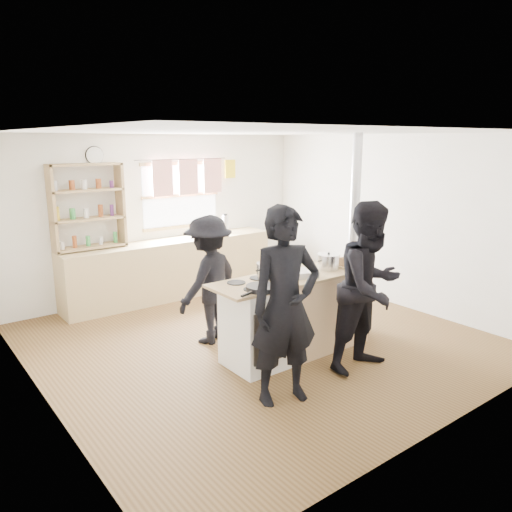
% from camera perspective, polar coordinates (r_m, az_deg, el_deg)
% --- Properties ---
extents(ground, '(5.00, 5.00, 0.01)m').
position_cam_1_polar(ground, '(6.26, 0.24, -9.59)').
color(ground, brown).
rests_on(ground, ground).
extents(back_counter, '(3.40, 0.55, 0.90)m').
position_cam_1_polar(back_counter, '(7.91, -9.61, -1.43)').
color(back_counter, tan).
rests_on(back_counter, ground).
extents(shelving_unit, '(1.00, 0.28, 1.20)m').
position_cam_1_polar(shelving_unit, '(7.36, -18.69, 5.41)').
color(shelving_unit, tan).
rests_on(shelving_unit, back_counter).
extents(thermos, '(0.10, 0.10, 0.30)m').
position_cam_1_polar(thermos, '(8.29, -3.53, 3.65)').
color(thermos, silver).
rests_on(thermos, back_counter).
extents(cooking_island, '(1.97, 0.64, 0.93)m').
position_cam_1_polar(cooking_island, '(5.79, 4.73, -6.59)').
color(cooking_island, white).
rests_on(cooking_island, ground).
extents(skillet_greens, '(0.41, 0.41, 0.05)m').
position_cam_1_polar(skillet_greens, '(5.05, 0.68, -3.62)').
color(skillet_greens, black).
rests_on(skillet_greens, cooking_island).
extents(roast_tray, '(0.41, 0.37, 0.07)m').
position_cam_1_polar(roast_tray, '(5.57, 5.06, -1.96)').
color(roast_tray, silver).
rests_on(roast_tray, cooking_island).
extents(stockpot_stove, '(0.25, 0.25, 0.20)m').
position_cam_1_polar(stockpot_stove, '(5.45, 1.35, -1.71)').
color(stockpot_stove, silver).
rests_on(stockpot_stove, cooking_island).
extents(stockpot_counter, '(0.27, 0.27, 0.20)m').
position_cam_1_polar(stockpot_counter, '(5.92, 8.28, -0.62)').
color(stockpot_counter, silver).
rests_on(stockpot_counter, cooking_island).
extents(bread_board, '(0.29, 0.21, 0.12)m').
position_cam_1_polar(bread_board, '(6.07, 10.57, -0.76)').
color(bread_board, tan).
rests_on(bread_board, cooking_island).
extents(flue_heater, '(0.35, 0.35, 2.50)m').
position_cam_1_polar(flue_heater, '(6.37, 10.85, -3.22)').
color(flue_heater, black).
rests_on(flue_heater, ground).
extents(person_near_left, '(0.77, 0.60, 1.86)m').
position_cam_1_polar(person_near_left, '(4.60, 3.36, -5.74)').
color(person_near_left, black).
rests_on(person_near_left, ground).
extents(person_near_right, '(0.90, 0.71, 1.81)m').
position_cam_1_polar(person_near_right, '(5.38, 12.90, -3.48)').
color(person_near_right, black).
rests_on(person_near_right, ground).
extents(person_far, '(1.15, 0.92, 1.55)m').
position_cam_1_polar(person_far, '(6.02, -5.41, -2.71)').
color(person_far, black).
rests_on(person_far, ground).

